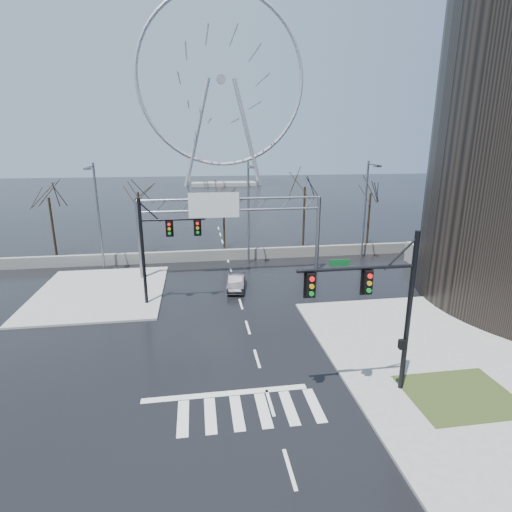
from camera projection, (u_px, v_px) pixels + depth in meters
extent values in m
plane|color=black|center=(257.00, 359.00, 22.46)|extent=(260.00, 260.00, 0.00)
cube|color=gray|center=(405.00, 330.00, 25.78)|extent=(12.00, 10.00, 0.15)
cube|color=gray|center=(100.00, 292.00, 32.26)|extent=(10.00, 12.00, 0.15)
cube|color=#303917|center=(460.00, 395.00, 18.96)|extent=(5.00, 4.00, 0.02)
cube|color=slate|center=(228.00, 255.00, 41.33)|extent=(52.00, 0.50, 1.10)
cylinder|color=black|center=(408.00, 315.00, 18.50)|extent=(0.24, 0.24, 8.00)
cylinder|color=black|center=(357.00, 269.00, 17.45)|extent=(5.40, 0.16, 0.16)
cube|color=black|center=(368.00, 282.00, 17.55)|extent=(0.35, 0.28, 1.05)
cube|color=black|center=(311.00, 285.00, 17.17)|extent=(0.35, 0.28, 1.05)
cylinder|color=black|center=(143.00, 253.00, 28.91)|extent=(0.24, 0.24, 8.00)
cylinder|color=black|center=(173.00, 220.00, 28.59)|extent=(4.60, 0.16, 0.16)
cube|color=black|center=(169.00, 228.00, 28.57)|extent=(0.35, 0.28, 1.05)
cube|color=black|center=(198.00, 228.00, 28.86)|extent=(0.35, 0.28, 1.05)
cylinder|color=slate|center=(140.00, 241.00, 34.61)|extent=(0.36, 0.36, 7.00)
cylinder|color=slate|center=(318.00, 235.00, 36.92)|extent=(0.36, 0.36, 7.00)
cylinder|color=slate|center=(231.00, 199.00, 34.81)|extent=(16.00, 0.20, 0.20)
cylinder|color=slate|center=(231.00, 210.00, 35.08)|extent=(16.00, 0.20, 0.20)
cube|color=#0A4B1B|center=(214.00, 205.00, 34.59)|extent=(4.20, 0.10, 2.00)
cube|color=silver|center=(214.00, 205.00, 34.53)|extent=(4.40, 0.02, 2.20)
cylinder|color=slate|center=(99.00, 218.00, 36.95)|extent=(0.20, 0.20, 10.00)
cylinder|color=slate|center=(90.00, 167.00, 34.62)|extent=(0.12, 2.20, 0.12)
cube|color=slate|center=(87.00, 169.00, 33.70)|extent=(0.50, 0.70, 0.18)
cylinder|color=slate|center=(248.00, 214.00, 38.98)|extent=(0.20, 0.20, 10.00)
cylinder|color=slate|center=(250.00, 165.00, 36.64)|extent=(0.12, 2.20, 0.12)
cube|color=slate|center=(251.00, 167.00, 35.72)|extent=(0.50, 0.70, 0.18)
cylinder|color=slate|center=(365.00, 211.00, 40.71)|extent=(0.20, 0.20, 10.00)
cylinder|color=slate|center=(373.00, 164.00, 38.38)|extent=(0.12, 2.20, 0.12)
cube|color=slate|center=(378.00, 166.00, 37.45)|extent=(0.50, 0.70, 0.18)
cylinder|color=black|center=(53.00, 228.00, 41.82)|extent=(0.24, 0.24, 6.30)
cylinder|color=black|center=(140.00, 224.00, 42.59)|extent=(0.24, 0.24, 6.75)
cylinder|color=black|center=(224.00, 224.00, 44.96)|extent=(0.24, 0.24, 5.85)
cylinder|color=black|center=(304.00, 218.00, 45.15)|extent=(0.24, 0.24, 7.02)
cylinder|color=black|center=(369.00, 219.00, 46.90)|extent=(0.24, 0.24, 6.12)
cube|color=gray|center=(223.00, 184.00, 113.39)|extent=(18.00, 6.00, 1.00)
torus|color=#B2B2B7|center=(221.00, 79.00, 105.88)|extent=(45.00, 1.00, 45.00)
cylinder|color=#B2B2B7|center=(221.00, 79.00, 105.88)|extent=(2.40, 1.50, 2.40)
cylinder|color=#B2B2B7|center=(197.00, 134.00, 108.69)|extent=(8.28, 1.20, 28.82)
cylinder|color=#B2B2B7|center=(248.00, 134.00, 110.72)|extent=(8.28, 1.20, 28.82)
imported|color=black|center=(236.00, 282.00, 33.01)|extent=(1.93, 4.01, 1.27)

